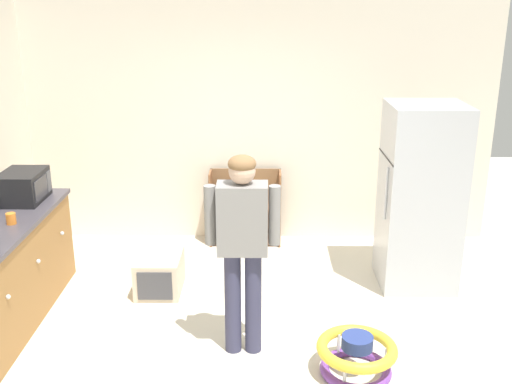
{
  "coord_description": "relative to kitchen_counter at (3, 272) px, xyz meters",
  "views": [
    {
      "loc": [
        0.03,
        -4.26,
        2.71
      ],
      "look_at": [
        -0.03,
        0.49,
        1.15
      ],
      "focal_mm": 41.96,
      "sensor_mm": 36.0,
      "label": 1
    }
  ],
  "objects": [
    {
      "name": "orange_cup",
      "position": [
        0.13,
        -0.0,
        0.5
      ],
      "size": [
        0.08,
        0.08,
        0.09
      ],
      "primitive_type": "cylinder",
      "color": "orange",
      "rests_on": "kitchen_counter"
    },
    {
      "name": "refrigerator",
      "position": [
        3.73,
        0.77,
        0.44
      ],
      "size": [
        0.73,
        0.68,
        1.78
      ],
      "color": "#B7BABF",
      "rests_on": "ground"
    },
    {
      "name": "standing_person",
      "position": [
        2.08,
        -0.46,
        0.52
      ],
      "size": [
        0.57,
        0.22,
        1.62
      ],
      "color": "#383853",
      "rests_on": "ground"
    },
    {
      "name": "back_wall",
      "position": [
        2.2,
        1.96,
        0.9
      ],
      "size": [
        5.2,
        0.06,
        2.7
      ],
      "primitive_type": "cube",
      "color": "beige",
      "rests_on": "ground"
    },
    {
      "name": "ground_plane",
      "position": [
        2.2,
        -0.37,
        -0.45
      ],
      "size": [
        12.0,
        12.0,
        0.0
      ],
      "primitive_type": "plane",
      "color": "beige",
      "rests_on": "ground"
    },
    {
      "name": "microwave",
      "position": [
        0.02,
        0.59,
        0.59
      ],
      "size": [
        0.37,
        0.48,
        0.28
      ],
      "color": "black",
      "rests_on": "kitchen_counter"
    },
    {
      "name": "pet_carrier",
      "position": [
        1.24,
        0.56,
        -0.27
      ],
      "size": [
        0.42,
        0.55,
        0.36
      ],
      "color": "beige",
      "rests_on": "ground"
    },
    {
      "name": "kitchen_counter",
      "position": [
        0.0,
        0.0,
        0.0
      ],
      "size": [
        0.65,
        1.94,
        0.9
      ],
      "color": "olive",
      "rests_on": "ground"
    },
    {
      "name": "bookshelf",
      "position": [
        1.97,
        1.77,
        -0.08
      ],
      "size": [
        0.8,
        0.28,
        0.85
      ],
      "color": "brown",
      "rests_on": "ground"
    },
    {
      "name": "baby_walker",
      "position": [
        2.93,
        -0.77,
        -0.29
      ],
      "size": [
        0.6,
        0.6,
        0.32
      ],
      "color": "purple",
      "rests_on": "ground"
    }
  ]
}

